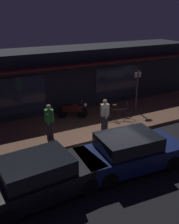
{
  "coord_description": "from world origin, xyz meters",
  "views": [
    {
      "loc": [
        -5.86,
        -8.37,
        5.7
      ],
      "look_at": [
        -0.2,
        2.4,
        0.95
      ],
      "focal_mm": 41.83,
      "sensor_mm": 36.0,
      "label": 1
    }
  ],
  "objects_px": {
    "person_bystander": "(105,115)",
    "sign_post": "(137,88)",
    "person_photographer": "(49,121)",
    "parked_car_near": "(40,177)",
    "parked_car_far": "(130,152)",
    "bicycle_parked": "(119,113)",
    "motorcycle": "(73,110)"
  },
  "relations": [
    {
      "from": "person_bystander",
      "to": "parked_car_near",
      "type": "xyz_separation_m",
      "value": [
        -4.17,
        -2.94,
        -0.32
      ]
    },
    {
      "from": "person_bystander",
      "to": "sign_post",
      "type": "relative_size",
      "value": 0.7
    },
    {
      "from": "bicycle_parked",
      "to": "sign_post",
      "type": "height_order",
      "value": "sign_post"
    },
    {
      "from": "parked_car_near",
      "to": "parked_car_far",
      "type": "distance_m",
      "value": 3.52
    },
    {
      "from": "sign_post",
      "to": "person_bystander",
      "type": "bearing_deg",
      "value": -152.05
    },
    {
      "from": "person_bystander",
      "to": "parked_car_far",
      "type": "xyz_separation_m",
      "value": [
        -0.64,
        -2.96,
        -0.32
      ]
    },
    {
      "from": "parked_car_near",
      "to": "parked_car_far",
      "type": "xyz_separation_m",
      "value": [
        3.52,
        -0.02,
        0.0
      ]
    },
    {
      "from": "person_photographer",
      "to": "parked_car_near",
      "type": "bearing_deg",
      "value": -114.36
    },
    {
      "from": "person_photographer",
      "to": "sign_post",
      "type": "height_order",
      "value": "sign_post"
    },
    {
      "from": "bicycle_parked",
      "to": "parked_car_far",
      "type": "distance_m",
      "value": 4.52
    },
    {
      "from": "bicycle_parked",
      "to": "parked_car_near",
      "type": "distance_m",
      "value": 6.92
    },
    {
      "from": "person_photographer",
      "to": "person_bystander",
      "type": "bearing_deg",
      "value": -11.87
    },
    {
      "from": "motorcycle",
      "to": "sign_post",
      "type": "bearing_deg",
      "value": -9.6
    },
    {
      "from": "person_bystander",
      "to": "sign_post",
      "type": "bearing_deg",
      "value": 27.95
    },
    {
      "from": "person_photographer",
      "to": "sign_post",
      "type": "xyz_separation_m",
      "value": [
        5.74,
        1.13,
        0.48
      ]
    },
    {
      "from": "person_bystander",
      "to": "sign_post",
      "type": "distance_m",
      "value": 3.61
    },
    {
      "from": "person_photographer",
      "to": "parked_car_near",
      "type": "distance_m",
      "value": 3.84
    },
    {
      "from": "sign_post",
      "to": "person_photographer",
      "type": "bearing_deg",
      "value": -168.86
    },
    {
      "from": "person_photographer",
      "to": "parked_car_far",
      "type": "bearing_deg",
      "value": -61.0
    },
    {
      "from": "bicycle_parked",
      "to": "sign_post",
      "type": "distance_m",
      "value": 2.04
    },
    {
      "from": "person_photographer",
      "to": "parked_car_near",
      "type": "height_order",
      "value": "person_photographer"
    },
    {
      "from": "parked_car_far",
      "to": "person_bystander",
      "type": "bearing_deg",
      "value": 77.71
    },
    {
      "from": "person_photographer",
      "to": "person_bystander",
      "type": "height_order",
      "value": "same"
    },
    {
      "from": "parked_car_near",
      "to": "bicycle_parked",
      "type": "bearing_deg",
      "value": 34.87
    },
    {
      "from": "person_bystander",
      "to": "parked_car_near",
      "type": "height_order",
      "value": "person_bystander"
    },
    {
      "from": "bicycle_parked",
      "to": "parked_car_far",
      "type": "xyz_separation_m",
      "value": [
        -2.15,
        -3.97,
        0.2
      ]
    },
    {
      "from": "parked_car_near",
      "to": "parked_car_far",
      "type": "relative_size",
      "value": 1.0
    },
    {
      "from": "motorcycle",
      "to": "sign_post",
      "type": "relative_size",
      "value": 0.65
    },
    {
      "from": "sign_post",
      "to": "parked_car_near",
      "type": "relative_size",
      "value": 0.57
    },
    {
      "from": "motorcycle",
      "to": "sign_post",
      "type": "distance_m",
      "value": 3.94
    },
    {
      "from": "bicycle_parked",
      "to": "person_photographer",
      "type": "bearing_deg",
      "value": -173.5
    },
    {
      "from": "parked_car_near",
      "to": "parked_car_far",
      "type": "height_order",
      "value": "same"
    }
  ]
}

